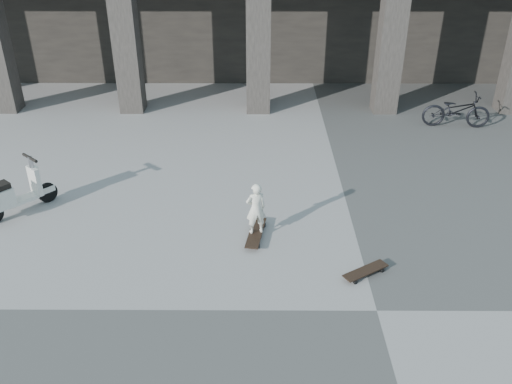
{
  "coord_description": "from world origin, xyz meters",
  "views": [
    {
      "loc": [
        -1.78,
        -6.22,
        5.47
      ],
      "look_at": [
        -1.82,
        2.48,
        0.65
      ],
      "focal_mm": 38.0,
      "sensor_mm": 36.0,
      "label": 1
    }
  ],
  "objects_px": {
    "longboard": "(256,233)",
    "child": "(256,209)",
    "scooter": "(5,198)",
    "bicycle": "(456,110)",
    "skateboard_spare": "(365,271)"
  },
  "relations": [
    {
      "from": "scooter",
      "to": "skateboard_spare",
      "type": "bearing_deg",
      "value": -63.74
    },
    {
      "from": "longboard",
      "to": "scooter",
      "type": "distance_m",
      "value": 4.8
    },
    {
      "from": "bicycle",
      "to": "longboard",
      "type": "bearing_deg",
      "value": 140.9
    },
    {
      "from": "longboard",
      "to": "child",
      "type": "bearing_deg",
      "value": -125.92
    },
    {
      "from": "skateboard_spare",
      "to": "scooter",
      "type": "height_order",
      "value": "scooter"
    },
    {
      "from": "child",
      "to": "scooter",
      "type": "relative_size",
      "value": 0.8
    },
    {
      "from": "skateboard_spare",
      "to": "bicycle",
      "type": "xyz_separation_m",
      "value": [
        3.46,
        6.43,
        0.38
      ]
    },
    {
      "from": "scooter",
      "to": "bicycle",
      "type": "xyz_separation_m",
      "value": [
        10.0,
        4.66,
        0.03
      ]
    },
    {
      "from": "skateboard_spare",
      "to": "scooter",
      "type": "distance_m",
      "value": 6.78
    },
    {
      "from": "longboard",
      "to": "skateboard_spare",
      "type": "height_order",
      "value": "longboard"
    },
    {
      "from": "longboard",
      "to": "scooter",
      "type": "xyz_separation_m",
      "value": [
        -4.74,
        0.66,
        0.34
      ]
    },
    {
      "from": "child",
      "to": "scooter",
      "type": "xyz_separation_m",
      "value": [
        -4.74,
        0.66,
        -0.17
      ]
    },
    {
      "from": "longboard",
      "to": "scooter",
      "type": "bearing_deg",
      "value": 91.22
    },
    {
      "from": "longboard",
      "to": "bicycle",
      "type": "xyz_separation_m",
      "value": [
        5.25,
        5.32,
        0.38
      ]
    },
    {
      "from": "longboard",
      "to": "child",
      "type": "height_order",
      "value": "child"
    }
  ]
}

